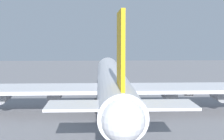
# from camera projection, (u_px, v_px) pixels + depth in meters

# --- Properties ---
(ground_plane) EXTENTS (279.72, 279.72, 0.00)m
(ground_plane) POSITION_uv_depth(u_px,v_px,m) (112.00, 109.00, 71.06)
(ground_plane) COLOR gray
(cargo_airplane) EXTENTS (69.93, 62.15, 19.34)m
(cargo_airplane) POSITION_uv_depth(u_px,v_px,m) (112.00, 83.00, 70.03)
(cargo_airplane) COLOR silver
(cargo_airplane) RESTS_ON ground_plane
(maintenance_van) EXTENTS (3.76, 2.52, 2.46)m
(maintenance_van) POSITION_uv_depth(u_px,v_px,m) (187.00, 90.00, 88.70)
(maintenance_van) COLOR silver
(maintenance_van) RESTS_ON ground_plane
(safety_cone_nose) EXTENTS (0.45, 0.45, 0.64)m
(safety_cone_nose) POSITION_uv_depth(u_px,v_px,m) (104.00, 86.00, 102.24)
(safety_cone_nose) COLOR orange
(safety_cone_nose) RESTS_ON ground_plane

